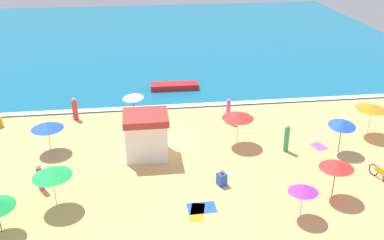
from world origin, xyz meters
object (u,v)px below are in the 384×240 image
(beach_umbrella_6, at_px, (52,173))
(beachgoer_2, at_px, (40,177))
(beach_umbrella_9, at_px, (133,96))
(beachgoer_1, at_px, (228,111))
(beach_umbrella_7, at_px, (47,125))
(beachgoer_4, at_px, (287,139))
(beach_umbrella_8, at_px, (342,123))
(beachgoer_0, at_px, (222,179))
(beach_umbrella_0, at_px, (303,188))
(small_boat_0, at_px, (174,86))
(beachgoer_5, at_px, (75,109))
(parked_bicycle, at_px, (380,174))
(beach_umbrella_5, at_px, (372,107))
(beach_umbrella_3, at_px, (337,165))
(lifeguard_cabana, at_px, (146,135))
(beach_umbrella_1, at_px, (238,116))

(beach_umbrella_6, distance_m, beachgoer_2, 2.29)
(beach_umbrella_9, relative_size, beachgoer_1, 1.17)
(beach_umbrella_6, height_order, beach_umbrella_7, beach_umbrella_6)
(beach_umbrella_7, height_order, beach_umbrella_9, beach_umbrella_7)
(beach_umbrella_6, height_order, beach_umbrella_9, beach_umbrella_6)
(beach_umbrella_6, distance_m, beach_umbrella_7, 6.28)
(beach_umbrella_6, relative_size, beachgoer_1, 1.23)
(beachgoer_2, relative_size, beachgoer_4, 0.86)
(beach_umbrella_8, bearing_deg, beachgoer_4, 171.10)
(beachgoer_0, distance_m, beachgoer_1, 8.24)
(beach_umbrella_8, bearing_deg, beach_umbrella_0, -128.07)
(beach_umbrella_6, distance_m, small_boat_0, 17.87)
(beach_umbrella_0, bearing_deg, beachgoer_5, 133.33)
(beach_umbrella_7, xyz_separation_m, beach_umbrella_8, (18.47, -2.50, 0.19))
(beach_umbrella_0, bearing_deg, beachgoer_0, 135.90)
(beachgoer_0, bearing_deg, beach_umbrella_9, 116.06)
(beach_umbrella_8, relative_size, parked_bicycle, 1.30)
(beach_umbrella_5, distance_m, beachgoer_0, 12.37)
(beach_umbrella_3, xyz_separation_m, beach_umbrella_9, (-10.60, 11.78, -0.25))
(beach_umbrella_6, relative_size, beachgoer_5, 1.37)
(beach_umbrella_8, xyz_separation_m, beachgoer_0, (-8.21, -2.81, -1.63))
(beachgoer_5, bearing_deg, beach_umbrella_9, -1.63)
(beach_umbrella_0, height_order, beachgoer_1, beach_umbrella_0)
(lifeguard_cabana, bearing_deg, beach_umbrella_1, 7.21)
(beach_umbrella_0, height_order, beach_umbrella_5, beach_umbrella_5)
(lifeguard_cabana, xyz_separation_m, beach_umbrella_7, (-6.20, 1.35, 0.37))
(parked_bicycle, height_order, beachgoer_4, beachgoer_4)
(parked_bicycle, height_order, beachgoer_0, beachgoer_0)
(beach_umbrella_8, bearing_deg, beachgoer_5, 157.42)
(lifeguard_cabana, bearing_deg, beach_umbrella_9, 97.55)
(beach_umbrella_3, xyz_separation_m, beachgoer_4, (-0.89, 5.19, -1.06))
(beach_umbrella_7, height_order, beachgoer_5, beach_umbrella_7)
(beach_umbrella_9, bearing_deg, beachgoer_4, -34.15)
(beach_umbrella_5, xyz_separation_m, beachgoer_4, (-6.40, -1.52, -1.17))
(lifeguard_cabana, relative_size, beach_umbrella_3, 1.12)
(beach_umbrella_7, height_order, small_boat_0, beach_umbrella_7)
(beachgoer_0, xyz_separation_m, small_boat_0, (-1.28, 15.19, -0.04))
(small_boat_0, bearing_deg, lifeguard_cabana, -103.90)
(parked_bicycle, xyz_separation_m, beachgoer_4, (-4.32, 3.98, 0.52))
(beach_umbrella_1, relative_size, beachgoer_5, 1.65)
(beach_umbrella_1, bearing_deg, beach_umbrella_8, -16.88)
(beach_umbrella_0, relative_size, beach_umbrella_5, 0.72)
(beach_umbrella_0, relative_size, beach_umbrella_6, 0.82)
(beach_umbrella_6, distance_m, beachgoer_1, 14.14)
(beach_umbrella_0, height_order, beach_umbrella_8, beach_umbrella_8)
(beach_umbrella_5, bearing_deg, beachgoer_4, -166.67)
(beach_umbrella_1, height_order, small_boat_0, beach_umbrella_1)
(beach_umbrella_3, distance_m, beachgoer_1, 10.58)
(beachgoer_1, xyz_separation_m, beachgoer_4, (2.85, -4.65, -0.01))
(beach_umbrella_7, distance_m, beachgoer_4, 15.28)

